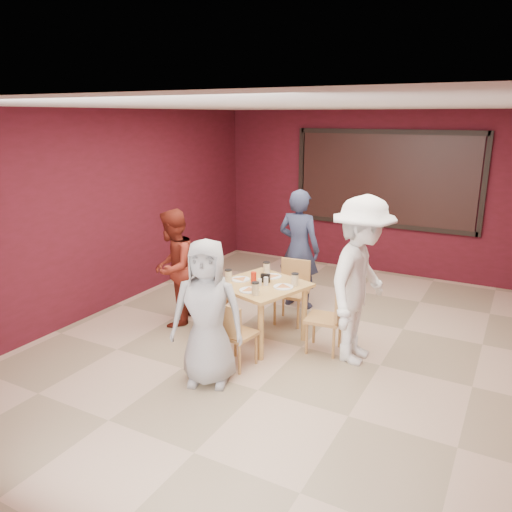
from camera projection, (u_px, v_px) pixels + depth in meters
The scene contains 11 objects.
floor at pixel (302, 347), 6.04m from camera, with size 7.00×7.00×0.00m, color tan.
window_blinds at pixel (385, 179), 8.51m from camera, with size 3.00×0.02×1.50m, color black.
dining_table at pixel (261, 290), 6.07m from camera, with size 1.18×1.18×0.89m.
chair_front at pixel (233, 331), 5.44m from camera, with size 0.42×0.42×0.77m.
chair_back at pixel (293, 287), 6.70m from camera, with size 0.44×0.44×0.84m.
chair_left at pixel (209, 293), 6.42m from camera, with size 0.48×0.48×0.89m.
chair_right at pixel (330, 315), 5.81m from camera, with size 0.44×0.44×0.82m.
diner_front at pixel (207, 313), 5.06m from camera, with size 0.75×0.49×1.54m, color #A4A4A4.
diner_back at pixel (299, 249), 7.13m from camera, with size 0.63×0.41×1.72m, color #2B314D.
diner_left at pixel (173, 268), 6.56m from camera, with size 0.75×0.59×1.55m, color maroon.
diner_right at pixel (361, 281), 5.49m from camera, with size 1.22×0.70×1.90m, color white.
Camera 1 is at (2.15, -5.11, 2.71)m, focal length 35.00 mm.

